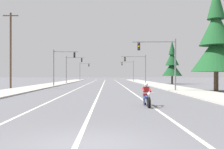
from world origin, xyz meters
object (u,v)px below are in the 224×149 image
at_px(traffic_signal_near_left, 61,62).
at_px(traffic_signal_mid_right, 138,65).
at_px(traffic_signal_near_right, 163,56).
at_px(utility_pole_left_near, 11,49).
at_px(motorcycle_with_rider, 147,97).
at_px(traffic_signal_far_right, 130,68).
at_px(conifer_tree_right_verge_far, 172,64).
at_px(conifer_tree_right_verge_near, 216,42).
at_px(traffic_signal_mid_left, 71,66).
at_px(traffic_signal_far_left, 83,69).

relative_size(traffic_signal_near_left, traffic_signal_mid_right, 1.00).
height_order(traffic_signal_near_right, utility_pole_left_near, utility_pole_left_near).
bearing_deg(utility_pole_left_near, traffic_signal_mid_right, 44.70).
distance_m(motorcycle_with_rider, traffic_signal_near_right, 15.43).
xyz_separation_m(traffic_signal_far_right, conifer_tree_right_verge_far, (7.11, -23.41, 0.21)).
bearing_deg(traffic_signal_near_right, conifer_tree_right_verge_near, -4.48).
bearing_deg(traffic_signal_near_right, traffic_signal_far_right, 89.79).
height_order(traffic_signal_mid_left, traffic_signal_far_left, same).
bearing_deg(traffic_signal_far_left, traffic_signal_near_right, -75.97).
distance_m(traffic_signal_mid_right, conifer_tree_right_verge_near, 26.33).
height_order(traffic_signal_near_left, conifer_tree_right_verge_near, conifer_tree_right_verge_near).
distance_m(traffic_signal_near_right, traffic_signal_far_left, 61.87).
distance_m(motorcycle_with_rider, traffic_signal_far_right, 63.05).
height_order(traffic_signal_mid_right, traffic_signal_far_right, same).
height_order(motorcycle_with_rider, traffic_signal_far_left, traffic_signal_far_left).
xyz_separation_m(motorcycle_with_rider, conifer_tree_right_verge_far, (11.36, 39.40, 3.67)).
distance_m(motorcycle_with_rider, traffic_signal_far_left, 75.36).
bearing_deg(traffic_signal_mid_right, traffic_signal_far_right, 89.83).
height_order(motorcycle_with_rider, conifer_tree_right_verge_far, conifer_tree_right_verge_far).
xyz_separation_m(traffic_signal_far_right, conifer_tree_right_verge_near, (5.94, -48.84, 1.68)).
xyz_separation_m(motorcycle_with_rider, traffic_signal_near_right, (4.07, 14.46, 3.53)).
bearing_deg(motorcycle_with_rider, traffic_signal_mid_right, 83.97).
xyz_separation_m(traffic_signal_mid_right, traffic_signal_mid_left, (-14.77, 3.63, -0.07)).
height_order(traffic_signal_mid_left, conifer_tree_right_verge_near, conifer_tree_right_verge_near).
bearing_deg(traffic_signal_far_left, traffic_signal_far_right, -37.54).
xyz_separation_m(traffic_signal_near_right, utility_pole_left_near, (-19.77, 5.43, 1.33)).
distance_m(traffic_signal_near_right, traffic_signal_near_left, 19.66).
xyz_separation_m(traffic_signal_near_left, conifer_tree_right_verge_far, (21.65, 11.52, 0.21)).
relative_size(motorcycle_with_rider, conifer_tree_right_verge_near, 0.18).
relative_size(motorcycle_with_rider, traffic_signal_far_left, 0.35).
bearing_deg(motorcycle_with_rider, traffic_signal_near_right, 74.26).
relative_size(traffic_signal_mid_right, traffic_signal_mid_left, 1.00).
height_order(traffic_signal_near_left, conifer_tree_right_verge_far, conifer_tree_right_verge_far).
bearing_deg(traffic_signal_far_right, traffic_signal_near_right, -90.21).
bearing_deg(conifer_tree_right_verge_near, traffic_signal_mid_right, 103.21).
relative_size(motorcycle_with_rider, utility_pole_left_near, 0.21).
height_order(motorcycle_with_rider, traffic_signal_near_right, traffic_signal_near_right).
relative_size(traffic_signal_mid_left, conifer_tree_right_verge_far, 0.67).
bearing_deg(traffic_signal_mid_left, motorcycle_with_rider, -76.23).
height_order(traffic_signal_mid_left, conifer_tree_right_verge_far, conifer_tree_right_verge_far).
relative_size(traffic_signal_near_right, traffic_signal_far_left, 1.00).
relative_size(conifer_tree_right_verge_near, conifer_tree_right_verge_far, 1.35).
bearing_deg(traffic_signal_mid_left, conifer_tree_right_verge_far, -9.81).
xyz_separation_m(traffic_signal_far_left, conifer_tree_right_verge_near, (21.12, -60.50, 1.71)).
bearing_deg(traffic_signal_near_left, traffic_signal_mid_left, 91.11).
relative_size(traffic_signal_mid_left, conifer_tree_right_verge_near, 0.50).
bearing_deg(traffic_signal_mid_right, traffic_signal_mid_left, 166.19).
xyz_separation_m(traffic_signal_mid_right, traffic_signal_far_left, (-15.11, 34.92, -0.10)).
height_order(traffic_signal_far_right, utility_pole_left_near, utility_pole_left_near).
distance_m(traffic_signal_near_right, utility_pole_left_near, 20.55).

